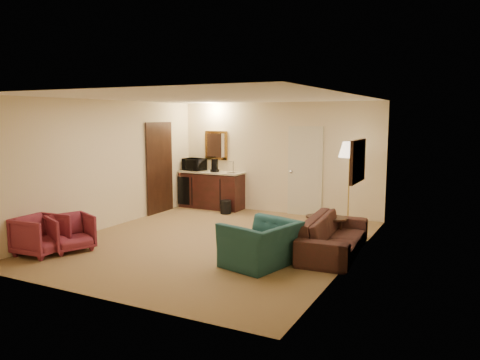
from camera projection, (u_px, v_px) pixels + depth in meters
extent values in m
plane|color=#866344|center=(214.00, 241.00, 8.55)|extent=(6.00, 6.00, 0.00)
cube|color=beige|center=(278.00, 158.00, 11.03)|extent=(5.00, 0.02, 2.60)
cube|color=beige|center=(107.00, 165.00, 9.50)|extent=(0.02, 6.00, 2.60)
cube|color=beige|center=(353.00, 179.00, 7.26)|extent=(0.02, 6.00, 2.60)
cube|color=white|center=(213.00, 98.00, 8.20)|extent=(5.00, 6.00, 0.02)
cube|color=beige|center=(305.00, 171.00, 10.73)|extent=(0.82, 0.06, 2.05)
cube|color=black|center=(159.00, 169.00, 11.02)|extent=(0.06, 0.98, 2.10)
cube|color=gold|center=(216.00, 145.00, 11.71)|extent=(0.62, 0.04, 0.72)
cube|color=black|center=(357.00, 161.00, 7.60)|extent=(0.06, 0.90, 0.70)
cube|color=#3E1513|center=(211.00, 190.00, 11.63)|extent=(1.64, 0.58, 0.92)
imported|color=black|center=(334.00, 229.00, 7.77)|extent=(0.77, 2.14, 0.82)
imported|color=#1B4344|center=(261.00, 236.00, 7.10)|extent=(0.93, 1.19, 0.92)
imported|color=maroon|center=(41.00, 233.00, 7.70)|extent=(0.70, 0.74, 0.72)
imported|color=maroon|center=(70.00, 231.00, 7.94)|extent=(0.84, 0.86, 0.68)
cube|color=black|center=(326.00, 228.00, 8.60)|extent=(0.91, 0.75, 0.45)
cube|color=gold|center=(349.00, 184.00, 9.73)|extent=(0.58, 0.58, 1.76)
cylinder|color=black|center=(226.00, 207.00, 10.98)|extent=(0.27, 0.27, 0.32)
imported|color=black|center=(194.00, 163.00, 11.77)|extent=(0.59, 0.40, 0.37)
cylinder|color=black|center=(215.00, 165.00, 11.44)|extent=(0.18, 0.18, 0.32)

